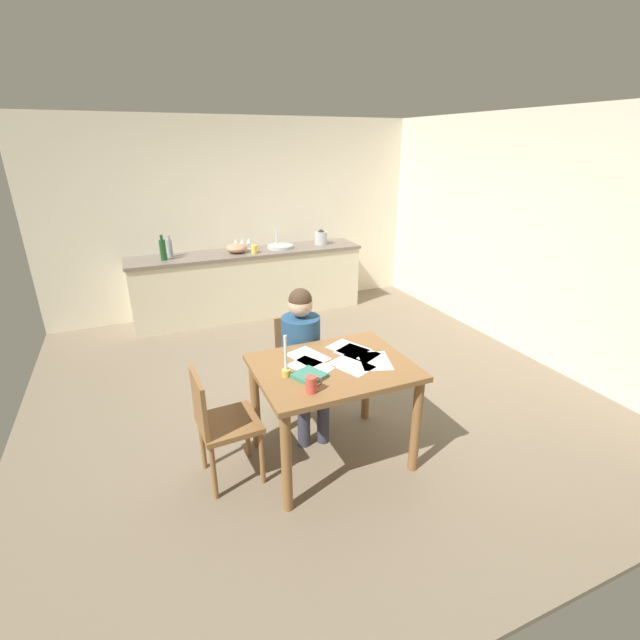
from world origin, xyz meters
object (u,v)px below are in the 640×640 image
candlestick (286,365)px  person_seated (303,351)px  chair_at_table (299,363)px  bottle_oil (163,249)px  wine_glass_by_kettle (242,241)px  dining_table (333,381)px  mixing_bowl (237,248)px  coffee_mug (312,384)px  chair_side_empty (220,422)px  bottle_vinegar (170,248)px  teacup_on_counter (254,249)px  wine_glass_back_left (236,242)px  wine_glass_near_sink (249,241)px  sink_unit (280,246)px  book_magazine (309,376)px  stovetop_kettle (321,237)px

candlestick → person_seated: bearing=58.6°
chair_at_table → bottle_oil: size_ratio=2.81×
wine_glass_by_kettle → dining_table: bearing=-93.5°
bottle_oil → mixing_bowl: 0.93m
coffee_mug → bottle_oil: (-0.57, 3.49, 0.18)m
chair_side_empty → bottle_vinegar: size_ratio=3.15×
person_seated → teacup_on_counter: person_seated is taller
coffee_mug → bottle_oil: 3.54m
person_seated → coffee_mug: 0.85m
candlestick → mixing_bowl: (0.44, 3.26, 0.08)m
chair_at_table → wine_glass_back_left: bearing=87.3°
coffee_mug → person_seated: bearing=72.7°
chair_side_empty → wine_glass_near_sink: 3.56m
dining_table → chair_at_table: chair_at_table is taller
chair_at_table → chair_side_empty: (-0.80, -0.58, -0.02)m
bottle_oil → wine_glass_by_kettle: (1.06, 0.22, -0.02)m
sink_unit → wine_glass_back_left: bearing=166.0°
wine_glass_by_kettle → mixing_bowl: bearing=-124.0°
candlestick → bottle_vinegar: (-0.39, 3.37, 0.14)m
teacup_on_counter → candlestick: bearing=-101.7°
book_magazine → wine_glass_by_kettle: 3.56m
mixing_bowl → chair_side_empty: bearing=-105.9°
candlestick → mixing_bowl: 3.29m
chair_at_table → person_seated: 0.23m
bottle_vinegar → teacup_on_counter: bottle_vinegar is taller
person_seated → bottle_oil: size_ratio=3.80×
dining_table → stovetop_kettle: 3.55m
stovetop_kettle → book_magazine: bearing=-114.6°
sink_unit → wine_glass_back_left: sink_unit is taller
candlestick → book_magazine: 0.17m
teacup_on_counter → book_magazine: bearing=-99.1°
dining_table → bottle_oil: size_ratio=3.51×
chair_at_table → book_magazine: (-0.21, -0.77, 0.31)m
stovetop_kettle → teacup_on_counter: size_ratio=1.89×
chair_at_table → person_seated: size_ratio=0.74×
teacup_on_counter → bottle_vinegar: bearing=167.7°
chair_side_empty → bottle_oil: 3.17m
chair_side_empty → book_magazine: chair_side_empty is taller
sink_unit → wine_glass_back_left: 0.61m
stovetop_kettle → sink_unit: bearing=179.6°
sink_unit → teacup_on_counter: sink_unit is taller
bottle_oil → chair_side_empty: bearing=-89.4°
mixing_bowl → teacup_on_counter: mixing_bowl is taller
candlestick → sink_unit: (1.06, 3.30, 0.04)m
coffee_mug → chair_side_empty: bearing=145.4°
dining_table → wine_glass_back_left: (0.12, 3.43, 0.35)m
sink_unit → wine_glass_by_kettle: 0.52m
book_magazine → wine_glass_back_left: (0.34, 3.53, 0.20)m
chair_at_table → wine_glass_near_sink: bearing=83.5°
stovetop_kettle → dining_table: bearing=-112.0°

